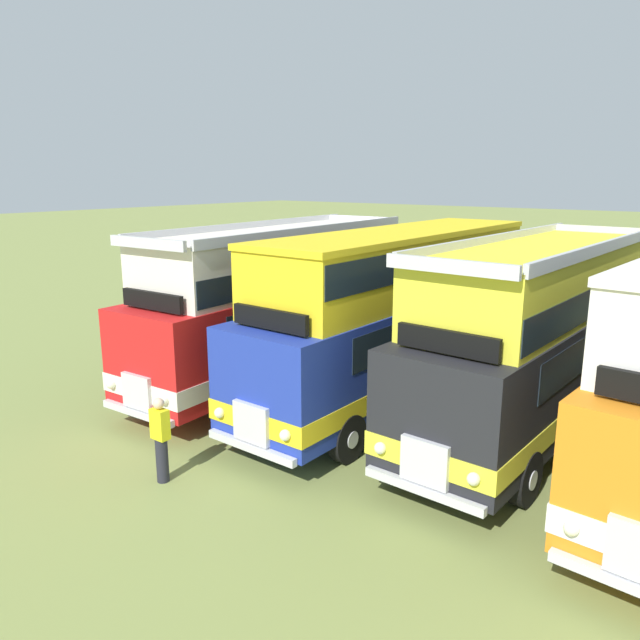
{
  "coord_description": "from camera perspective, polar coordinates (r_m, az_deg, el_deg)",
  "views": [
    {
      "loc": [
        -1.2,
        -13.22,
        5.85
      ],
      "look_at": [
        -11.77,
        0.55,
        1.73
      ],
      "focal_mm": 34.21,
      "sensor_mm": 36.0,
      "label": 1
    }
  ],
  "objects": [
    {
      "name": "bus_second_in_row",
      "position": [
        16.04,
        7.4,
        1.1
      ],
      "size": [
        2.71,
        10.95,
        4.49
      ],
      "color": "#1E339E",
      "rests_on": "ground"
    },
    {
      "name": "marshal_person",
      "position": [
        12.38,
        -14.67,
        -10.73
      ],
      "size": [
        0.36,
        0.24,
        1.73
      ],
      "color": "#23232D",
      "rests_on": "ground"
    },
    {
      "name": "bus_third_in_row",
      "position": [
        14.73,
        19.79,
        -1.16
      ],
      "size": [
        2.86,
        10.04,
        4.52
      ],
      "color": "black",
      "rests_on": "ground"
    },
    {
      "name": "bus_first_in_row",
      "position": [
        17.7,
        -3.67,
        1.96
      ],
      "size": [
        3.06,
        10.51,
        4.52
      ],
      "color": "red",
      "rests_on": "ground"
    }
  ]
}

